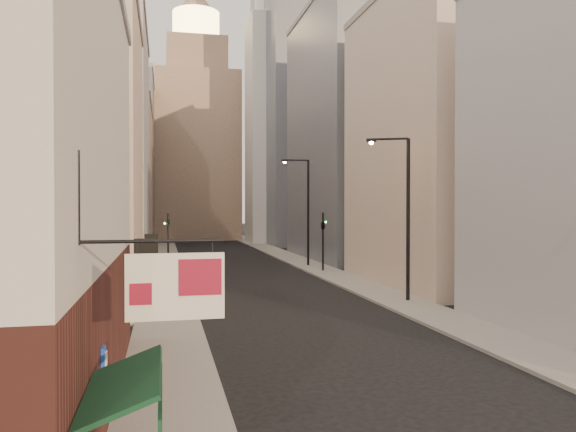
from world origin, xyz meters
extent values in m
cube|color=gray|center=(-6.50, 55.00, 0.07)|extent=(3.00, 140.00, 0.15)
cube|color=gray|center=(6.50, 55.00, 0.07)|extent=(3.00, 140.00, 0.15)
cylinder|color=black|center=(-6.90, 3.00, 4.90)|extent=(2.40, 0.06, 0.06)
cube|color=beige|center=(-6.50, 3.00, 4.15)|extent=(1.60, 0.06, 1.10)
cube|color=maroon|center=(-6.10, 3.00, 4.30)|extent=(0.70, 0.10, 0.60)
cube|color=maroon|center=(-7.05, 3.00, 4.05)|extent=(0.35, 0.10, 0.35)
cube|color=#10321B|center=(-7.35, 3.20, 2.55)|extent=(1.25, 3.00, 0.52)
cube|color=#10321B|center=(-6.75, 3.20, 2.05)|extent=(0.06, 3.00, 0.80)
cube|color=blue|center=(-7.95, 6.20, 2.20)|extent=(0.08, 0.40, 0.50)
cube|color=black|center=(-7.30, 14.00, 3.60)|extent=(0.80, 0.08, 1.50)
cube|color=black|center=(-7.30, 24.00, 3.40)|extent=(0.70, 0.08, 1.30)
cube|color=#BCA38E|center=(-12.00, 26.00, 8.00)|extent=(8.00, 12.00, 16.00)
cube|color=#A09FA4|center=(-12.00, 42.00, 10.00)|extent=(8.00, 16.00, 20.00)
cube|color=#8C6E58|center=(-12.00, 60.00, 8.50)|extent=(8.00, 18.00, 17.00)
cube|color=gray|center=(-12.00, 80.00, 12.00)|extent=(8.00, 20.00, 24.00)
cube|color=#BCA38E|center=(12.00, 30.00, 10.00)|extent=(8.00, 16.00, 20.00)
cube|color=gray|center=(12.00, 50.00, 13.00)|extent=(8.00, 20.00, 26.00)
cube|color=gray|center=(18.00, 78.00, 25.00)|extent=(20.00, 22.00, 50.00)
cube|color=#8C6E58|center=(-1.00, 92.00, 14.00)|extent=(14.00, 14.00, 28.00)
cube|color=#8C6E58|center=(-1.00, 92.00, 31.00)|extent=(10.00, 10.00, 6.00)
cylinder|color=#FFCC72|center=(-1.00, 92.00, 36.50)|extent=(8.00, 8.00, 5.00)
cone|color=#8C6E58|center=(-1.00, 92.00, 41.00)|extent=(7.00, 7.00, 5.00)
cube|color=silver|center=(10.00, 78.00, 17.00)|extent=(8.00, 8.00, 34.00)
cylinder|color=silver|center=(10.00, 78.00, 35.50)|extent=(6.00, 6.00, 3.00)
cylinder|color=black|center=(6.93, 23.29, 4.68)|extent=(0.21, 0.21, 9.36)
cylinder|color=black|center=(5.98, 23.72, 9.36)|extent=(1.95, 0.95, 0.12)
cube|color=black|center=(5.03, 24.14, 9.30)|extent=(0.62, 0.44, 0.19)
sphere|color=#FF943F|center=(5.03, 24.14, 9.17)|extent=(0.25, 0.25, 0.25)
cylinder|color=black|center=(6.26, 43.20, 4.87)|extent=(0.22, 0.22, 9.73)
cylinder|color=black|center=(5.18, 43.34, 9.73)|extent=(2.16, 0.39, 0.13)
cube|color=black|center=(4.11, 43.47, 9.68)|extent=(0.62, 0.31, 0.19)
sphere|color=#FF943F|center=(4.11, 43.47, 9.54)|extent=(0.26, 0.26, 0.26)
cylinder|color=black|center=(-6.31, 37.70, 2.50)|extent=(0.16, 0.16, 5.00)
imported|color=black|center=(-6.31, 37.70, 4.20)|extent=(0.55, 0.55, 1.24)
sphere|color=#19E533|center=(-6.56, 37.70, 4.20)|extent=(0.16, 0.16, 0.16)
cylinder|color=black|center=(6.37, 38.76, 2.50)|extent=(0.16, 0.16, 5.00)
imported|color=black|center=(6.37, 38.76, 4.20)|extent=(0.70, 0.70, 1.29)
sphere|color=#19E533|center=(6.62, 38.76, 4.20)|extent=(0.16, 0.16, 0.16)
camera|label=1|loc=(-6.70, -6.34, 5.45)|focal=35.00mm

